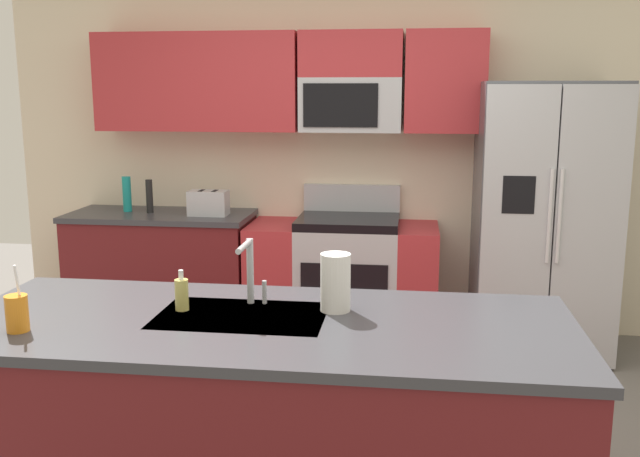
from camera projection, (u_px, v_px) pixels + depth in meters
The scene contains 12 objects.
kitchen_wall_unit at pixel (331, 134), 5.23m from camera, with size 5.20×0.43×2.60m.
back_counter at pixel (163, 271), 5.31m from camera, with size 1.35×0.63×0.90m.
range_oven at pixel (343, 279), 5.14m from camera, with size 1.36×0.61×1.10m.
refrigerator at pixel (543, 220), 4.80m from camera, with size 0.90×0.76×1.85m.
island_counter at pixel (265, 425), 2.88m from camera, with size 2.46×0.99×0.90m.
toaster at pixel (209, 203), 5.11m from camera, with size 0.28×0.16×0.18m.
pepper_mill at pixel (149, 196), 5.21m from camera, with size 0.05×0.05×0.25m, color black.
bottle_teal at pixel (127, 194), 5.27m from camera, with size 0.06×0.06×0.26m, color teal.
sink_faucet at pixel (250, 266), 2.95m from camera, with size 0.09×0.21×0.28m.
drink_cup_orange at pixel (17, 313), 2.65m from camera, with size 0.08×0.08×0.26m.
soap_dispenser at pixel (182, 294), 2.91m from camera, with size 0.06×0.06×0.17m.
paper_towel_roll at pixel (335, 282), 2.89m from camera, with size 0.12×0.12×0.24m, color white.
Camera 1 is at (0.46, -3.15, 1.79)m, focal length 39.62 mm.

